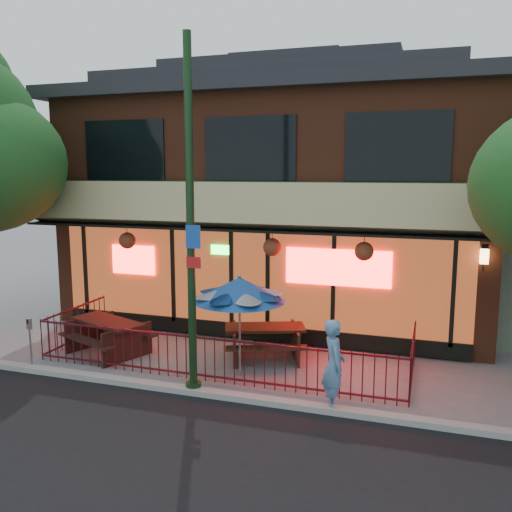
{
  "coord_description": "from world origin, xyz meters",
  "views": [
    {
      "loc": [
        4.46,
        -9.94,
        4.45
      ],
      "look_at": [
        0.55,
        2.0,
        2.47
      ],
      "focal_mm": 38.0,
      "sensor_mm": 36.0,
      "label": 1
    }
  ],
  "objects_px": {
    "street_light": "(191,238)",
    "picnic_table_right": "(265,337)",
    "parking_meter_near": "(30,335)",
    "patio_umbrella": "(240,289)",
    "picnic_table_left": "(108,332)",
    "pedestrian": "(334,365)"
  },
  "relations": [
    {
      "from": "pedestrian",
      "to": "parking_meter_near",
      "type": "height_order",
      "value": "pedestrian"
    },
    {
      "from": "picnic_table_right",
      "to": "pedestrian",
      "type": "xyz_separation_m",
      "value": [
        2.05,
        -2.27,
        0.35
      ]
    },
    {
      "from": "patio_umbrella",
      "to": "parking_meter_near",
      "type": "xyz_separation_m",
      "value": [
        -4.61,
        -1.1,
        -1.14
      ]
    },
    {
      "from": "street_light",
      "to": "picnic_table_left",
      "type": "height_order",
      "value": "street_light"
    },
    {
      "from": "pedestrian",
      "to": "patio_umbrella",
      "type": "bearing_deg",
      "value": 43.38
    },
    {
      "from": "picnic_table_right",
      "to": "parking_meter_near",
      "type": "relative_size",
      "value": 1.9
    },
    {
      "from": "picnic_table_right",
      "to": "picnic_table_left",
      "type": "bearing_deg",
      "value": -167.44
    },
    {
      "from": "parking_meter_near",
      "to": "patio_umbrella",
      "type": "bearing_deg",
      "value": 13.43
    },
    {
      "from": "picnic_table_right",
      "to": "street_light",
      "type": "bearing_deg",
      "value": -108.92
    },
    {
      "from": "patio_umbrella",
      "to": "pedestrian",
      "type": "xyz_separation_m",
      "value": [
        2.24,
        -1.05,
        -1.07
      ]
    },
    {
      "from": "pedestrian",
      "to": "parking_meter_near",
      "type": "distance_m",
      "value": 6.85
    },
    {
      "from": "picnic_table_right",
      "to": "pedestrian",
      "type": "distance_m",
      "value": 3.08
    },
    {
      "from": "picnic_table_left",
      "to": "street_light",
      "type": "bearing_deg",
      "value": -26.63
    },
    {
      "from": "street_light",
      "to": "picnic_table_right",
      "type": "relative_size",
      "value": 3.09
    },
    {
      "from": "picnic_table_left",
      "to": "picnic_table_right",
      "type": "relative_size",
      "value": 1.05
    },
    {
      "from": "street_light",
      "to": "patio_umbrella",
      "type": "distance_m",
      "value": 1.74
    },
    {
      "from": "picnic_table_left",
      "to": "parking_meter_near",
      "type": "height_order",
      "value": "parking_meter_near"
    },
    {
      "from": "picnic_table_left",
      "to": "patio_umbrella",
      "type": "distance_m",
      "value": 3.85
    },
    {
      "from": "parking_meter_near",
      "to": "picnic_table_right",
      "type": "bearing_deg",
      "value": 25.84
    },
    {
      "from": "street_light",
      "to": "patio_umbrella",
      "type": "bearing_deg",
      "value": 61.24
    },
    {
      "from": "street_light",
      "to": "patio_umbrella",
      "type": "relative_size",
      "value": 3.07
    },
    {
      "from": "pedestrian",
      "to": "street_light",
      "type": "bearing_deg",
      "value": 69.59
    }
  ]
}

